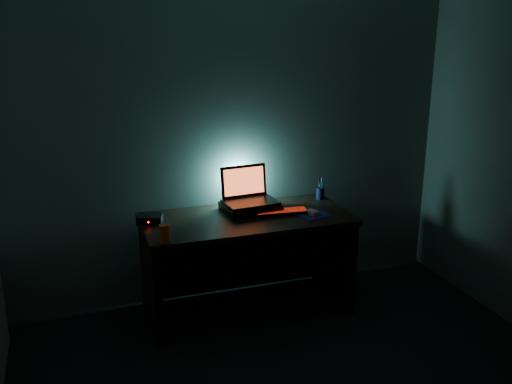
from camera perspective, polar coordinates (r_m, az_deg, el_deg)
room at (r=2.54m, az=10.35°, el=-3.35°), size 3.50×4.00×2.50m
desk at (r=4.25m, az=-1.13°, el=-5.53°), size 1.50×0.70×0.75m
riser at (r=4.22m, az=-0.55°, el=-1.52°), size 0.42×0.33×0.06m
laptop at (r=4.24m, az=-0.82°, el=-0.16°), size 0.40×0.31×0.26m
keyboard at (r=4.18m, az=2.54°, el=-2.00°), size 0.41×0.16×0.02m
mousepad at (r=4.17m, az=5.67°, el=-2.25°), size 0.26×0.25×0.00m
mouse at (r=4.16m, az=5.68°, el=-2.04°), size 0.08×0.11×0.03m
pen_cup at (r=4.53m, az=6.45°, el=-0.12°), size 0.08×0.08×0.09m
juice_glass at (r=3.68m, az=-9.15°, el=-4.12°), size 0.09×0.09×0.12m
router at (r=4.05m, az=-10.56°, el=-2.66°), size 0.20×0.18×0.06m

